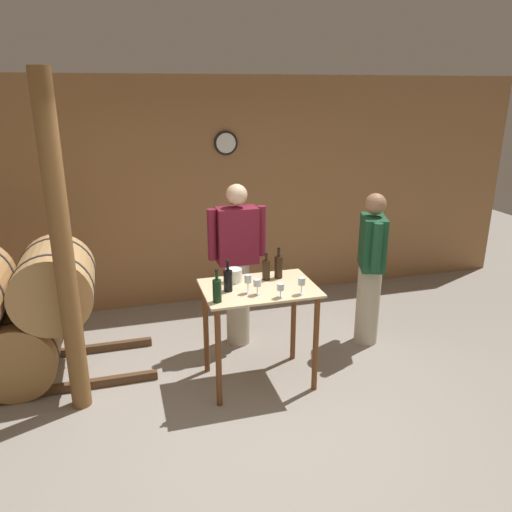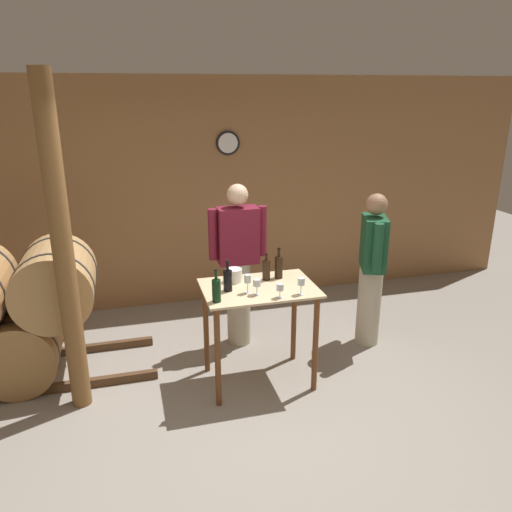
{
  "view_description": "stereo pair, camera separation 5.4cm",
  "coord_description": "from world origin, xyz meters",
  "views": [
    {
      "loc": [
        -1.0,
        -3.25,
        2.55
      ],
      "look_at": [
        0.13,
        0.69,
        1.17
      ],
      "focal_mm": 35.0,
      "sensor_mm": 36.0,
      "label": 1
    },
    {
      "loc": [
        -0.95,
        -3.26,
        2.55
      ],
      "look_at": [
        0.13,
        0.69,
        1.17
      ],
      "focal_mm": 35.0,
      "sensor_mm": 36.0,
      "label": 2
    }
  ],
  "objects": [
    {
      "name": "ground_plane",
      "position": [
        0.0,
        0.0,
        0.0
      ],
      "size": [
        14.0,
        14.0,
        0.0
      ],
      "primitive_type": "plane",
      "color": "gray"
    },
    {
      "name": "back_wall",
      "position": [
        0.0,
        2.58,
        1.35
      ],
      "size": [
        8.4,
        0.08,
        2.7
      ],
      "color": "#996B42",
      "rests_on": "ground_plane"
    },
    {
      "name": "tasting_table",
      "position": [
        0.13,
        0.59,
        0.73
      ],
      "size": [
        0.98,
        0.68,
        0.92
      ],
      "color": "beige",
      "rests_on": "ground_plane"
    },
    {
      "name": "wooden_post",
      "position": [
        -1.42,
        0.64,
        1.35
      ],
      "size": [
        0.16,
        0.16,
        2.7
      ],
      "color": "brown",
      "rests_on": "ground_plane"
    },
    {
      "name": "wine_bottle_far_left",
      "position": [
        -0.28,
        0.38,
        1.02
      ],
      "size": [
        0.07,
        0.07,
        0.28
      ],
      "color": "black",
      "rests_on": "tasting_table"
    },
    {
      "name": "wine_bottle_left",
      "position": [
        -0.15,
        0.57,
        1.02
      ],
      "size": [
        0.08,
        0.08,
        0.28
      ],
      "color": "black",
      "rests_on": "tasting_table"
    },
    {
      "name": "wine_bottle_center",
      "position": [
        0.24,
        0.74,
        1.02
      ],
      "size": [
        0.07,
        0.07,
        0.25
      ],
      "color": "black",
      "rests_on": "tasting_table"
    },
    {
      "name": "wine_bottle_right",
      "position": [
        0.36,
        0.75,
        1.03
      ],
      "size": [
        0.07,
        0.07,
        0.28
      ],
      "color": "black",
      "rests_on": "tasting_table"
    },
    {
      "name": "wine_glass_near_left",
      "position": [
        0.0,
        0.49,
        1.04
      ],
      "size": [
        0.06,
        0.06,
        0.16
      ],
      "color": "silver",
      "rests_on": "tasting_table"
    },
    {
      "name": "wine_glass_near_center",
      "position": [
        0.07,
        0.43,
        1.02
      ],
      "size": [
        0.07,
        0.07,
        0.14
      ],
      "color": "silver",
      "rests_on": "tasting_table"
    },
    {
      "name": "wine_glass_near_right",
      "position": [
        0.23,
        0.32,
        1.01
      ],
      "size": [
        0.06,
        0.06,
        0.12
      ],
      "color": "silver",
      "rests_on": "tasting_table"
    },
    {
      "name": "wine_glass_far_side",
      "position": [
        0.42,
        0.34,
        1.03
      ],
      "size": [
        0.06,
        0.06,
        0.15
      ],
      "color": "silver",
      "rests_on": "tasting_table"
    },
    {
      "name": "ice_bucket",
      "position": [
        -0.05,
        0.77,
        0.98
      ],
      "size": [
        0.14,
        0.14,
        0.12
      ],
      "color": "white",
      "rests_on": "tasting_table"
    },
    {
      "name": "person_host",
      "position": [
        1.42,
        0.98,
        0.84
      ],
      "size": [
        0.34,
        0.56,
        1.59
      ],
      "color": "#B7AD93",
      "rests_on": "ground_plane"
    },
    {
      "name": "person_visitor_with_scarf",
      "position": [
        0.12,
        1.34,
        0.89
      ],
      "size": [
        0.59,
        0.24,
        1.68
      ],
      "color": "#B7AD93",
      "rests_on": "ground_plane"
    }
  ]
}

